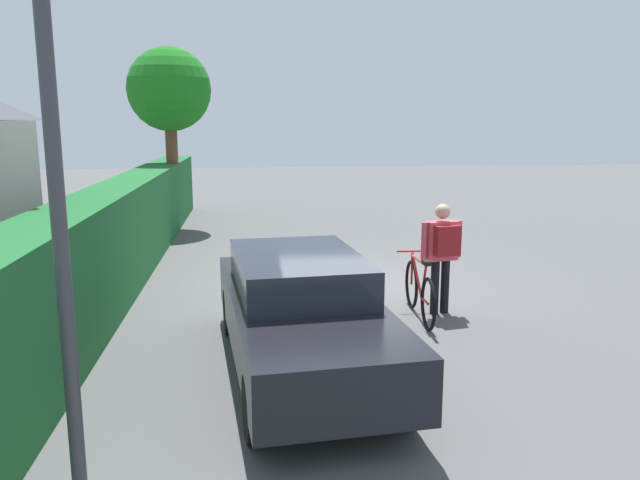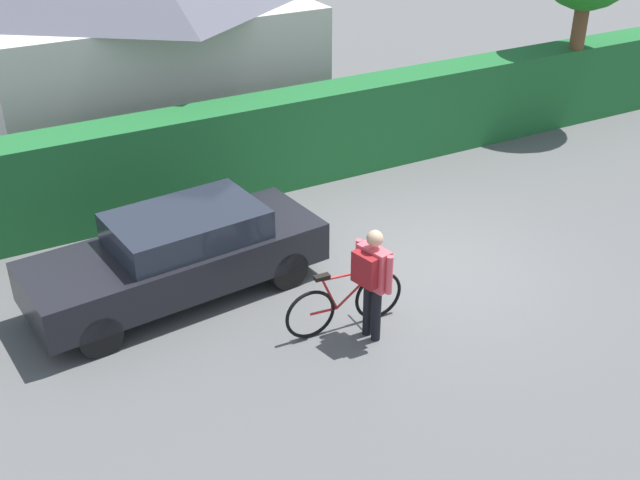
# 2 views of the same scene
# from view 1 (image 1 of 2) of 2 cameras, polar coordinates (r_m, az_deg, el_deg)

# --- Properties ---
(ground_plane) EXTENTS (60.00, 60.00, 0.00)m
(ground_plane) POSITION_cam_1_polar(r_m,az_deg,el_deg) (11.27, 2.86, -4.09)
(ground_plane) COLOR #525252
(hedge_row) EXTENTS (21.05, 0.90, 1.79)m
(hedge_row) POSITION_cam_1_polar(r_m,az_deg,el_deg) (11.18, -18.64, -0.08)
(hedge_row) COLOR #1D5D2B
(hedge_row) RESTS_ON ground
(parked_car_near) EXTENTS (4.58, 2.05, 1.37)m
(parked_car_near) POSITION_cam_1_polar(r_m,az_deg,el_deg) (7.28, -1.80, -6.51)
(parked_car_near) COLOR black
(parked_car_near) RESTS_ON ground
(bicycle) EXTENTS (1.85, 0.50, 0.97)m
(bicycle) POSITION_cam_1_polar(r_m,az_deg,el_deg) (9.36, 9.17, -4.72)
(bicycle) COLOR black
(bicycle) RESTS_ON ground
(person_rider) EXTENTS (0.42, 0.67, 1.70)m
(person_rider) POSITION_cam_1_polar(r_m,az_deg,el_deg) (9.49, 11.24, -0.72)
(person_rider) COLOR black
(person_rider) RESTS_ON ground
(street_lamp) EXTENTS (0.28, 0.28, 3.87)m
(street_lamp) POSITION_cam_1_polar(r_m,az_deg,el_deg) (4.17, -23.22, 4.99)
(street_lamp) COLOR #38383D
(street_lamp) RESTS_ON ground
(tree_kerbside) EXTENTS (2.24, 2.24, 4.89)m
(tree_kerbside) POSITION_cam_1_polar(r_m,az_deg,el_deg) (17.53, -13.75, 13.17)
(tree_kerbside) COLOR brown
(tree_kerbside) RESTS_ON ground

